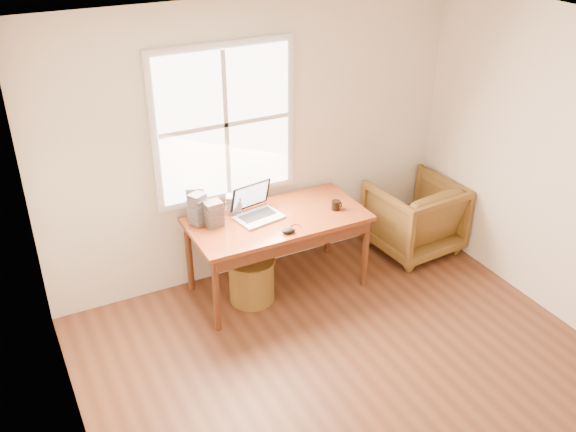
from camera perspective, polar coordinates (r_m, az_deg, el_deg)
name	(u,v)px	position (r m, az deg, el deg)	size (l,w,h in m)	color
room_shell	(384,249)	(4.23, 8.56, -2.94)	(4.04, 4.54, 2.64)	brown
desk	(277,219)	(5.75, -0.96, -0.29)	(1.60, 0.80, 0.04)	brown
armchair	(414,216)	(6.66, 11.12, -0.03)	(0.80, 0.82, 0.75)	brown
wicker_stool	(252,280)	(5.86, -3.25, -5.73)	(0.41, 0.41, 0.41)	brown
laptop	(259,204)	(5.65, -2.62, 1.06)	(0.39, 0.41, 0.29)	#ACAFB3
mouse	(289,231)	(5.48, 0.06, -1.34)	(0.12, 0.07, 0.04)	black
coffee_mug	(336,205)	(5.86, 4.27, 0.96)	(0.08, 0.08, 0.09)	black
cd_stack_a	(196,201)	(5.75, -8.20, 1.33)	(0.15, 0.14, 0.30)	#B6BBC2
cd_stack_b	(213,214)	(5.59, -6.64, 0.20)	(0.15, 0.13, 0.23)	#28282D
cd_stack_c	(198,209)	(5.63, -8.00, 0.65)	(0.13, 0.11, 0.29)	#90909C
cd_stack_d	(234,204)	(5.81, -4.83, 1.09)	(0.13, 0.12, 0.17)	silver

